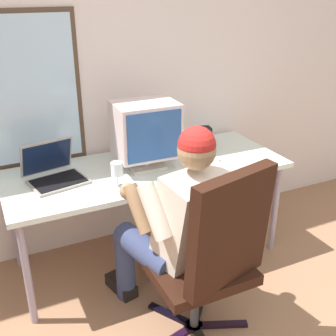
{
  "coord_description": "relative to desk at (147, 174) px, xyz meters",
  "views": [
    {
      "loc": [
        -0.88,
        -0.5,
        1.83
      ],
      "look_at": [
        0.06,
        1.48,
        0.86
      ],
      "focal_mm": 44.9,
      "sensor_mm": 36.0,
      "label": 1
    }
  ],
  "objects": [
    {
      "name": "wall_rear",
      "position": [
        -0.11,
        0.42,
        0.66
      ],
      "size": [
        5.24,
        0.08,
        2.64
      ],
      "color": "silver",
      "rests_on": "ground"
    },
    {
      "name": "wine_glass",
      "position": [
        -0.27,
        -0.19,
        0.16
      ],
      "size": [
        0.07,
        0.07,
        0.16
      ],
      "color": "silver",
      "rests_on": "desk"
    },
    {
      "name": "desk_speaker",
      "position": [
        0.53,
        0.15,
        0.13
      ],
      "size": [
        0.08,
        0.1,
        0.15
      ],
      "color": "black",
      "rests_on": "desk"
    },
    {
      "name": "laptop",
      "position": [
        -0.6,
        0.07,
        0.12
      ],
      "size": [
        0.38,
        0.37,
        0.24
      ],
      "color": "gray",
      "rests_on": "desk"
    },
    {
      "name": "coffee_mug",
      "position": [
        0.3,
        -0.18,
        0.1
      ],
      "size": [
        0.09,
        0.09,
        0.09
      ],
      "color": "maroon",
      "rests_on": "desk"
    },
    {
      "name": "desk",
      "position": [
        0.0,
        0.0,
        0.0
      ],
      "size": [
        1.85,
        0.73,
        0.71
      ],
      "color": "#96899D",
      "rests_on": "ground"
    },
    {
      "name": "office_chair",
      "position": [
        -0.01,
        -0.86,
        -0.07
      ],
      "size": [
        0.61,
        0.6,
        1.07
      ],
      "color": "black",
      "rests_on": "ground"
    },
    {
      "name": "crt_monitor",
      "position": [
        -0.01,
        -0.01,
        0.31
      ],
      "size": [
        0.4,
        0.32,
        0.44
      ],
      "color": "beige",
      "rests_on": "desk"
    },
    {
      "name": "person_seated",
      "position": [
        -0.07,
        -0.59,
        -0.03
      ],
      "size": [
        0.62,
        0.85,
        1.21
      ],
      "color": "navy",
      "rests_on": "ground"
    }
  ]
}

